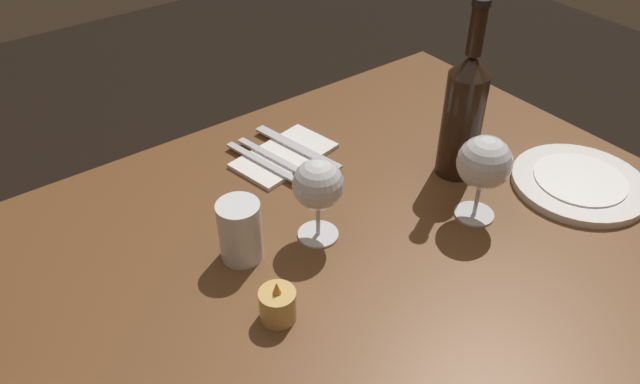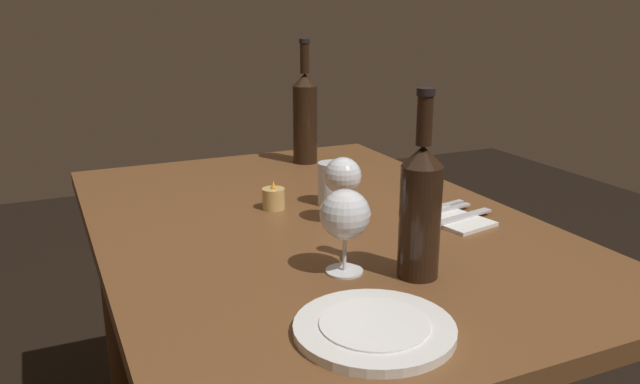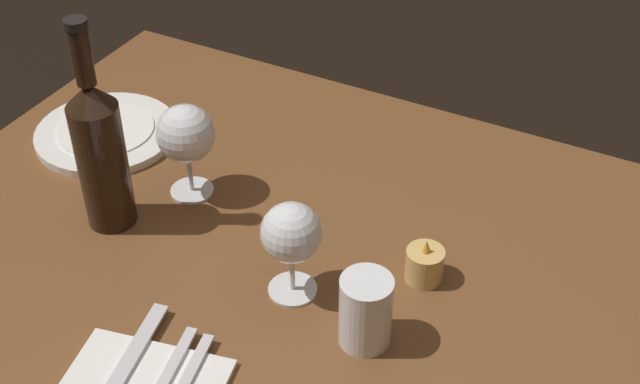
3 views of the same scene
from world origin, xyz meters
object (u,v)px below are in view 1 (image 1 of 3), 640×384
(water_tumbler, at_px, (240,233))
(votive_candle, at_px, (278,306))
(dinner_plate, at_px, (579,183))
(table_knife, at_px, (297,147))
(wine_glass_left, at_px, (484,164))
(folded_napkin, at_px, (284,156))
(wine_bottle_second, at_px, (463,112))
(wine_glass_right, at_px, (318,186))
(fork_outer, at_px, (262,162))
(fork_inner, at_px, (273,157))

(water_tumbler, xyz_separation_m, votive_candle, (-0.02, -0.14, -0.02))
(dinner_plate, bearing_deg, votive_candle, 173.42)
(water_tumbler, relative_size, table_knife, 0.47)
(votive_candle, height_order, dinner_plate, votive_candle)
(wine_glass_left, height_order, votive_candle, wine_glass_left)
(water_tumbler, bearing_deg, folded_napkin, 42.17)
(wine_bottle_second, height_order, table_knife, wine_bottle_second)
(wine_bottle_second, bearing_deg, wine_glass_right, 178.66)
(dinner_plate, bearing_deg, wine_glass_left, 164.81)
(wine_glass_left, bearing_deg, fork_outer, 122.36)
(fork_inner, distance_m, fork_outer, 0.03)
(water_tumbler, distance_m, dinner_plate, 0.61)
(wine_glass_right, height_order, dinner_plate, wine_glass_right)
(water_tumbler, relative_size, fork_outer, 0.56)
(folded_napkin, bearing_deg, table_knife, 0.00)
(wine_bottle_second, height_order, folded_napkin, wine_bottle_second)
(wine_glass_left, xyz_separation_m, fork_inner, (-0.18, 0.33, -0.09))
(dinner_plate, distance_m, fork_inner, 0.55)
(dinner_plate, distance_m, fork_outer, 0.57)
(fork_outer, bearing_deg, folded_napkin, 0.00)
(table_knife, bearing_deg, wine_glass_left, -68.62)
(votive_candle, bearing_deg, fork_outer, 61.19)
(water_tumbler, distance_m, fork_inner, 0.26)
(water_tumbler, relative_size, dinner_plate, 0.43)
(wine_glass_right, bearing_deg, folded_napkin, 69.60)
(fork_inner, bearing_deg, wine_glass_left, -60.84)
(water_tumbler, height_order, fork_inner, water_tumbler)
(wine_glass_left, bearing_deg, dinner_plate, -15.19)
(wine_glass_right, relative_size, table_knife, 0.68)
(fork_outer, bearing_deg, fork_inner, 0.00)
(wine_glass_right, bearing_deg, water_tumbler, 164.79)
(folded_napkin, relative_size, fork_outer, 1.16)
(folded_napkin, distance_m, fork_outer, 0.05)
(water_tumbler, height_order, dinner_plate, water_tumbler)
(votive_candle, bearing_deg, water_tumbler, 80.03)
(wine_glass_right, height_order, water_tumbler, wine_glass_right)
(fork_outer, height_order, table_knife, same)
(wine_bottle_second, distance_m, fork_outer, 0.37)
(wine_bottle_second, relative_size, votive_candle, 4.83)
(wine_glass_right, xyz_separation_m, folded_napkin, (0.08, 0.22, -0.09))
(fork_inner, bearing_deg, table_knife, 0.00)
(wine_glass_right, xyz_separation_m, dinner_plate, (0.45, -0.17, -0.09))
(votive_candle, xyz_separation_m, fork_inner, (0.20, 0.32, -0.01))
(wine_glass_left, height_order, water_tumbler, wine_glass_left)
(wine_glass_right, bearing_deg, wine_glass_left, -25.68)
(wine_glass_left, bearing_deg, wine_bottle_second, 58.68)
(wine_glass_left, distance_m, fork_inner, 0.39)
(water_tumbler, bearing_deg, wine_glass_right, -15.21)
(wine_glass_left, relative_size, wine_glass_right, 1.06)
(fork_inner, bearing_deg, wine_glass_right, -104.35)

